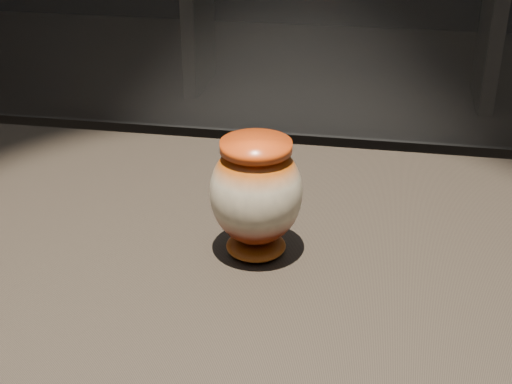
# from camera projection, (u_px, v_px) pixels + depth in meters

# --- Properties ---
(main_vase) EXTENTS (0.14, 0.14, 0.17)m
(main_vase) POSITION_uv_depth(u_px,v_px,m) (256.00, 194.00, 0.96)
(main_vase) COLOR #681C09
(main_vase) RESTS_ON display_plinth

